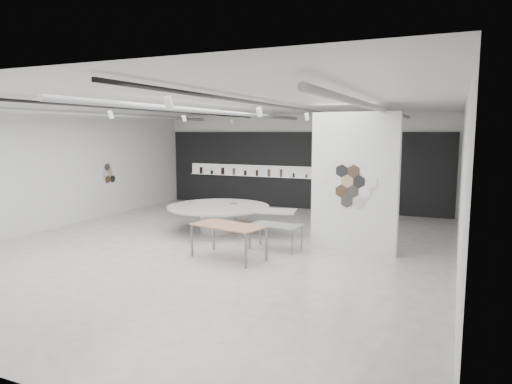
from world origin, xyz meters
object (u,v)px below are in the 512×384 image
at_px(display_island, 221,215).
at_px(sample_table_stone, 276,227).
at_px(sample_table_wood, 228,227).
at_px(kitchen_counter, 365,204).
at_px(partition_column, 355,183).

relative_size(display_island, sample_table_stone, 3.28).
xyz_separation_m(sample_table_wood, kitchen_counter, (1.94, 7.46, -0.36)).
bearing_deg(display_island, kitchen_counter, 41.14).
distance_m(partition_column, sample_table_stone, 2.34).
distance_m(display_island, kitchen_counter, 5.99).
relative_size(partition_column, sample_table_wood, 1.84).
bearing_deg(sample_table_stone, display_island, 149.99).
relative_size(partition_column, sample_table_stone, 2.62).
bearing_deg(partition_column, display_island, 170.38).
relative_size(sample_table_wood, sample_table_stone, 1.42).
distance_m(display_island, sample_table_stone, 2.77).
relative_size(sample_table_wood, kitchen_counter, 1.31).
xyz_separation_m(partition_column, kitchen_counter, (-0.72, 5.52, -1.38)).
height_order(partition_column, sample_table_stone, partition_column).
relative_size(display_island, sample_table_wood, 2.30).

